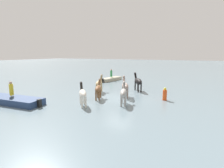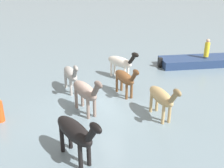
# 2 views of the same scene
# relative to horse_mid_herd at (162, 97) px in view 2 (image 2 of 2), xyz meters

# --- Properties ---
(ground_plane) EXTENTS (203.38, 203.38, 0.00)m
(ground_plane) POSITION_rel_horse_mid_herd_xyz_m (1.08, 2.69, -0.99)
(ground_plane) COLOR slate
(horse_mid_herd) EXTENTS (2.32, 1.01, 1.80)m
(horse_mid_herd) POSITION_rel_horse_mid_herd_xyz_m (0.00, 0.00, 0.00)
(horse_mid_herd) COLOR tan
(horse_mid_herd) RESTS_ON ground_plane
(horse_rear_stallion) EXTENTS (2.17, 1.19, 1.72)m
(horse_rear_stallion) POSITION_rel_horse_mid_herd_xyz_m (2.36, 1.31, -0.04)
(horse_rear_stallion) COLOR brown
(horse_rear_stallion) RESTS_ON ground_plane
(horse_lead) EXTENTS (2.25, 1.12, 1.77)m
(horse_lead) POSITION_rel_horse_mid_herd_xyz_m (2.99, 4.05, -0.02)
(horse_lead) COLOR #9E9993
(horse_lead) RESTS_ON ground_plane
(horse_gray_outer) EXTENTS (2.28, 1.77, 1.95)m
(horse_gray_outer) POSITION_rel_horse_mid_herd_xyz_m (-2.56, 3.43, 0.08)
(horse_gray_outer) COLOR black
(horse_gray_outer) RESTS_ON ground_plane
(horse_pinto_flank) EXTENTS (2.35, 1.55, 1.93)m
(horse_pinto_flank) POSITION_rel_horse_mid_herd_xyz_m (0.64, 3.21, 0.07)
(horse_pinto_flank) COLOR gray
(horse_pinto_flank) RESTS_ON ground_plane
(horse_dun_straggler) EXTENTS (1.94, 1.81, 1.79)m
(horse_dun_straggler) POSITION_rel_horse_mid_herd_xyz_m (4.75, 1.31, -0.01)
(horse_dun_straggler) COLOR silver
(horse_dun_straggler) RESTS_ON ground_plane
(boat_motor_center) EXTENTS (2.21, 6.26, 0.78)m
(boat_motor_center) POSITION_rel_horse_mid_herd_xyz_m (6.85, -4.53, -0.80)
(boat_motor_center) COLOR navy
(boat_motor_center) RESTS_ON ground_plane
(person_boatman_standing) EXTENTS (0.32, 0.32, 1.19)m
(person_boatman_standing) POSITION_rel_horse_mid_herd_xyz_m (6.69, -4.57, 0.19)
(person_boatman_standing) COLOR yellow
(person_boatman_standing) RESTS_ON boat_motor_center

